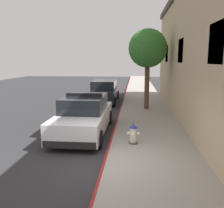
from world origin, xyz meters
name	(u,v)px	position (x,y,z in m)	size (l,w,h in m)	color
ground_plane	(59,105)	(-4.56, 10.00, -0.10)	(30.79, 60.00, 0.20)	#2B2B2D
sidewalk_pavement	(144,104)	(1.44, 10.00, 0.07)	(2.89, 60.00, 0.13)	gray
curb_painted_edge	(122,104)	(-0.04, 10.00, 0.07)	(0.08, 60.00, 0.13)	maroon
police_cruiser	(84,116)	(-1.28, 3.10, 0.74)	(1.94, 4.84, 1.68)	white
parked_car_silver_ahead	(104,92)	(-1.45, 11.10, 0.74)	(1.94, 4.84, 1.56)	black
fire_hydrant	(133,134)	(0.77, 1.58, 0.48)	(0.44, 0.40, 0.76)	#4C4C51
street_tree	(148,49)	(1.51, 8.02, 3.66)	(2.24, 2.24, 4.69)	brown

